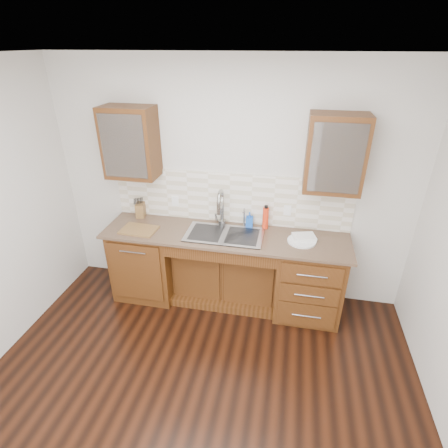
% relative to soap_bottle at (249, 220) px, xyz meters
% --- Properties ---
extents(ground, '(4.00, 3.50, 0.10)m').
position_rel_soap_bottle_xyz_m(ground, '(-0.24, -1.66, -1.05)').
color(ground, black).
extents(ceiling, '(4.00, 3.50, 0.10)m').
position_rel_soap_bottle_xyz_m(ceiling, '(-0.24, -1.66, 1.75)').
color(ceiling, white).
rests_on(ceiling, wall_back).
extents(wall_back, '(4.00, 0.10, 2.70)m').
position_rel_soap_bottle_xyz_m(wall_back, '(-0.24, 0.14, 0.35)').
color(wall_back, beige).
rests_on(wall_back, ground).
extents(base_cabinet_left, '(0.70, 0.62, 0.88)m').
position_rel_soap_bottle_xyz_m(base_cabinet_left, '(-1.19, -0.22, -0.56)').
color(base_cabinet_left, '#593014').
rests_on(base_cabinet_left, ground).
extents(base_cabinet_center, '(1.20, 0.44, 0.70)m').
position_rel_soap_bottle_xyz_m(base_cabinet_center, '(-0.24, -0.13, -0.65)').
color(base_cabinet_center, '#593014').
rests_on(base_cabinet_center, ground).
extents(base_cabinet_right, '(0.70, 0.62, 0.88)m').
position_rel_soap_bottle_xyz_m(base_cabinet_right, '(0.71, -0.22, -0.56)').
color(base_cabinet_right, '#593014').
rests_on(base_cabinet_right, ground).
extents(countertop, '(2.70, 0.65, 0.03)m').
position_rel_soap_bottle_xyz_m(countertop, '(-0.24, -0.24, -0.10)').
color(countertop, '#84705B').
rests_on(countertop, base_cabinet_left).
extents(backsplash, '(2.70, 0.02, 0.59)m').
position_rel_soap_bottle_xyz_m(backsplash, '(-0.24, 0.08, 0.21)').
color(backsplash, beige).
rests_on(backsplash, wall_back).
extents(sink, '(0.84, 0.46, 0.19)m').
position_rel_soap_bottle_xyz_m(sink, '(-0.24, -0.25, -0.17)').
color(sink, '#9E9EA5').
rests_on(sink, countertop).
extents(faucet, '(0.04, 0.04, 0.40)m').
position_rel_soap_bottle_xyz_m(faucet, '(-0.31, -0.02, 0.11)').
color(faucet, '#999993').
rests_on(faucet, countertop).
extents(filter_tap, '(0.02, 0.02, 0.24)m').
position_rel_soap_bottle_xyz_m(filter_tap, '(-0.06, -0.01, 0.03)').
color(filter_tap, '#999993').
rests_on(filter_tap, countertop).
extents(upper_cabinet_left, '(0.55, 0.34, 0.75)m').
position_rel_soap_bottle_xyz_m(upper_cabinet_left, '(-1.29, -0.08, 0.83)').
color(upper_cabinet_left, '#593014').
rests_on(upper_cabinet_left, wall_back).
extents(upper_cabinet_right, '(0.55, 0.34, 0.75)m').
position_rel_soap_bottle_xyz_m(upper_cabinet_right, '(0.81, -0.08, 0.83)').
color(upper_cabinet_right, '#593014').
rests_on(upper_cabinet_right, wall_back).
extents(outlet_left, '(0.08, 0.01, 0.12)m').
position_rel_soap_bottle_xyz_m(outlet_left, '(-0.89, 0.06, 0.12)').
color(outlet_left, white).
rests_on(outlet_left, backsplash).
extents(outlet_right, '(0.08, 0.01, 0.12)m').
position_rel_soap_bottle_xyz_m(outlet_right, '(0.41, 0.06, 0.12)').
color(outlet_right, white).
rests_on(outlet_right, backsplash).
extents(soap_bottle, '(0.08, 0.08, 0.17)m').
position_rel_soap_bottle_xyz_m(soap_bottle, '(0.00, 0.00, 0.00)').
color(soap_bottle, blue).
rests_on(soap_bottle, countertop).
extents(water_bottle, '(0.07, 0.07, 0.25)m').
position_rel_soap_bottle_xyz_m(water_bottle, '(0.18, -0.00, 0.04)').
color(water_bottle, red).
rests_on(water_bottle, countertop).
extents(plate, '(0.40, 0.40, 0.02)m').
position_rel_soap_bottle_xyz_m(plate, '(0.59, -0.23, -0.08)').
color(plate, silver).
rests_on(plate, countertop).
extents(dish_towel, '(0.27, 0.22, 0.04)m').
position_rel_soap_bottle_xyz_m(dish_towel, '(0.61, -0.18, -0.05)').
color(dish_towel, white).
rests_on(dish_towel, plate).
extents(knife_block, '(0.12, 0.17, 0.17)m').
position_rel_soap_bottle_xyz_m(knife_block, '(-1.31, 0.00, -0.00)').
color(knife_block, brown).
rests_on(knife_block, countertop).
extents(cutting_board, '(0.40, 0.29, 0.02)m').
position_rel_soap_bottle_xyz_m(cutting_board, '(-1.19, -0.34, -0.08)').
color(cutting_board, '#A67454').
rests_on(cutting_board, countertop).
extents(cup_left_a, '(0.14, 0.14, 0.09)m').
position_rel_soap_bottle_xyz_m(cup_left_a, '(-1.41, -0.08, 0.77)').
color(cup_left_a, white).
rests_on(cup_left_a, upper_cabinet_left).
extents(cup_left_b, '(0.12, 0.12, 0.09)m').
position_rel_soap_bottle_xyz_m(cup_left_b, '(-1.22, -0.08, 0.77)').
color(cup_left_b, silver).
rests_on(cup_left_b, upper_cabinet_left).
extents(cup_right_a, '(0.17, 0.17, 0.10)m').
position_rel_soap_bottle_xyz_m(cup_right_a, '(0.68, -0.08, 0.78)').
color(cup_right_a, white).
rests_on(cup_right_a, upper_cabinet_right).
extents(cup_right_b, '(0.14, 0.14, 0.10)m').
position_rel_soap_bottle_xyz_m(cup_right_b, '(0.96, -0.08, 0.78)').
color(cup_right_b, white).
rests_on(cup_right_b, upper_cabinet_right).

